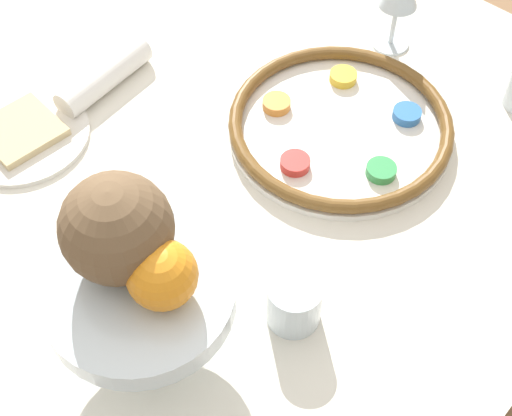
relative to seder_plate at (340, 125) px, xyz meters
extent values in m
plane|color=#99704C|center=(0.18, -0.12, -0.78)|extent=(8.00, 8.00, 0.00)
cube|color=silver|center=(0.18, -0.12, -0.40)|extent=(1.19, 1.05, 0.77)
cylinder|color=silver|center=(0.00, 0.00, -0.01)|extent=(0.33, 0.33, 0.01)
torus|color=brown|center=(0.00, 0.00, 0.00)|extent=(0.33, 0.33, 0.02)
cylinder|color=red|center=(0.10, 0.00, 0.00)|extent=(0.04, 0.04, 0.01)
cylinder|color=#33934C|center=(0.03, 0.10, 0.00)|extent=(0.04, 0.04, 0.01)
cylinder|color=#2D6BB7|center=(-0.08, 0.06, 0.00)|extent=(0.04, 0.04, 0.01)
cylinder|color=gold|center=(-0.08, -0.06, 0.00)|extent=(0.04, 0.04, 0.01)
cylinder|color=orange|center=(0.03, -0.10, 0.00)|extent=(0.04, 0.04, 0.01)
cylinder|color=silver|center=(-0.21, -0.06, -0.01)|extent=(0.06, 0.06, 0.00)
cylinder|color=silver|center=(-0.21, -0.06, 0.03)|extent=(0.01, 0.01, 0.07)
cylinder|color=silver|center=(0.42, 0.05, -0.01)|extent=(0.11, 0.11, 0.01)
cylinder|color=silver|center=(0.42, 0.05, 0.04)|extent=(0.03, 0.03, 0.09)
cylinder|color=silver|center=(0.42, 0.05, 0.10)|extent=(0.21, 0.21, 0.03)
sphere|color=orange|center=(0.41, 0.08, 0.15)|extent=(0.07, 0.07, 0.07)
sphere|color=brown|center=(0.41, 0.02, 0.17)|extent=(0.12, 0.12, 0.12)
cylinder|color=silver|center=(0.32, -0.34, -0.01)|extent=(0.20, 0.20, 0.01)
cube|color=#D1B784|center=(0.32, -0.34, 0.00)|extent=(0.11, 0.11, 0.01)
cylinder|color=white|center=(0.17, -0.33, 0.01)|extent=(0.17, 0.06, 0.04)
cylinder|color=silver|center=(0.28, 0.15, 0.02)|extent=(0.07, 0.07, 0.07)
camera|label=1|loc=(0.62, 0.40, 0.76)|focal=50.00mm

